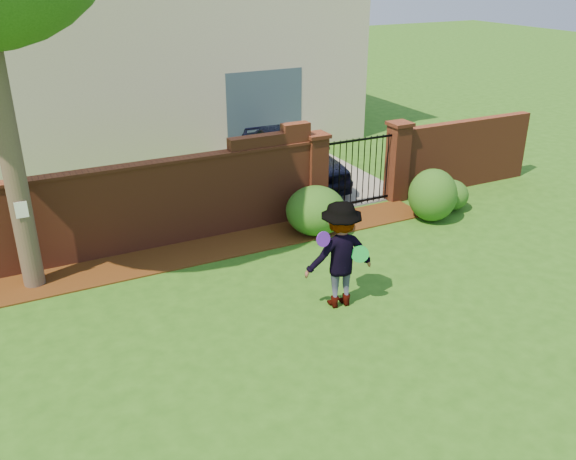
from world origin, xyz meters
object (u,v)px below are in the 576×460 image
man (341,256)px  car (297,157)px  frisbee_green (360,254)px  frisbee_purple (323,239)px

man → car: bearing=-104.4°
frisbee_green → frisbee_purple: bearing=169.1°
frisbee_purple → frisbee_green: frisbee_purple is taller
man → frisbee_green: size_ratio=6.35×
car → man: (-2.18, -5.66, 0.21)m
car → frisbee_green: car is taller
car → frisbee_green: size_ratio=14.27×
man → frisbee_green: man is taller
frisbee_green → car: bearing=71.7°
man → frisbee_purple: man is taller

